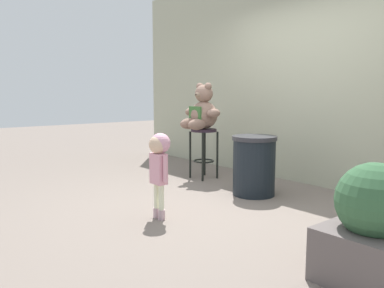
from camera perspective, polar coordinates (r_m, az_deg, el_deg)
name	(u,v)px	position (r m, az deg, el deg)	size (l,w,h in m)	color
ground_plane	(215,205)	(4.38, 3.44, -8.83)	(24.00, 24.00, 0.00)	slate
building_wall	(314,71)	(5.58, 17.44, 10.20)	(7.36, 0.30, 3.06)	#AAAD92
bar_stool_with_teddy	(204,143)	(5.62, 1.72, 0.11)	(0.37, 0.37, 0.72)	#2A1D28
teddy_bear	(202,112)	(5.56, 1.50, 4.71)	(0.61, 0.55, 0.65)	#896A5B
child_walking	(159,157)	(3.78, -4.83, -1.90)	(0.27, 0.21, 0.84)	#C29FA8
trash_bin	(254,165)	(4.77, 9.06, -3.09)	(0.54, 0.54, 0.72)	black
planter_with_shrub	(373,229)	(2.80, 24.99, -11.20)	(0.58, 0.58, 0.79)	#5E5453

